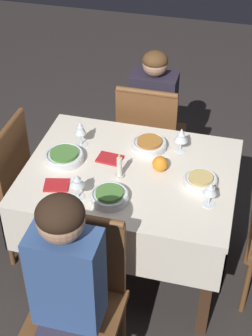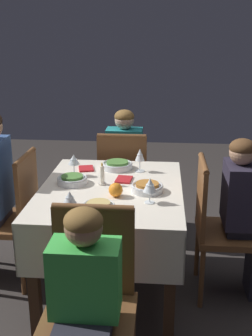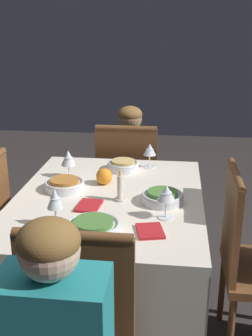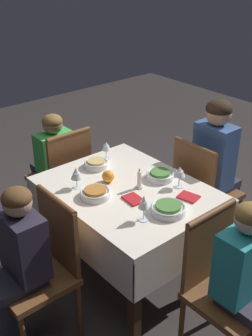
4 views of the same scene
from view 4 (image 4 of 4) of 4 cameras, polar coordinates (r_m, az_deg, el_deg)
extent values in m
plane|color=#332D2B|center=(3.25, 0.22, -14.10)|extent=(8.00, 8.00, 0.00)
cube|color=silver|center=(2.81, 0.25, -3.08)|extent=(1.14, 0.89, 0.04)
cube|color=silver|center=(2.68, -7.01, -9.04)|extent=(1.14, 0.01, 0.28)
cube|color=silver|center=(3.16, 6.34, -2.83)|extent=(1.14, 0.01, 0.28)
cube|color=silver|center=(3.29, -6.18, -1.52)|extent=(0.01, 0.89, 0.28)
cube|color=silver|center=(2.58, 8.60, -10.98)|extent=(0.01, 0.89, 0.28)
cube|color=#3D2616|center=(3.19, -10.87, -7.45)|extent=(0.06, 0.06, 0.71)
cube|color=#3D2616|center=(2.55, 1.18, -17.57)|extent=(0.06, 0.06, 0.71)
cube|color=#3D2616|center=(3.54, -0.41, -3.04)|extent=(0.06, 0.06, 0.71)
cube|color=#3D2616|center=(2.98, 12.25, -10.54)|extent=(0.06, 0.06, 0.71)
cube|color=brown|center=(3.40, 10.98, -3.47)|extent=(0.42, 0.42, 0.04)
cube|color=brown|center=(3.15, 9.09, -0.87)|extent=(0.39, 0.03, 0.45)
cylinder|color=brown|center=(3.05, 9.40, 2.85)|extent=(0.38, 0.04, 0.04)
cylinder|color=brown|center=(3.56, 14.89, -6.69)|extent=(0.03, 0.03, 0.41)
cylinder|color=brown|center=(3.74, 10.33, -4.33)|extent=(0.03, 0.03, 0.41)
cylinder|color=brown|center=(3.31, 11.03, -9.17)|extent=(0.03, 0.03, 0.41)
cylinder|color=brown|center=(3.50, 6.35, -6.47)|extent=(0.03, 0.03, 0.41)
cube|color=brown|center=(2.62, -12.45, -14.48)|extent=(0.42, 0.42, 0.04)
cube|color=brown|center=(2.54, -9.11, -8.59)|extent=(0.39, 0.03, 0.45)
cylinder|color=brown|center=(2.41, -9.51, -4.27)|extent=(0.38, 0.04, 0.04)
cylinder|color=brown|center=(2.96, -10.58, -14.34)|extent=(0.03, 0.03, 0.41)
cylinder|color=brown|center=(2.72, -6.35, -18.52)|extent=(0.03, 0.03, 0.41)
cube|color=brown|center=(2.52, 14.10, -16.80)|extent=(0.42, 0.42, 0.04)
cube|color=brown|center=(2.45, 11.06, -10.40)|extent=(0.03, 0.39, 0.45)
cylinder|color=brown|center=(2.32, 11.56, -6.00)|extent=(0.04, 0.38, 0.04)
cylinder|color=brown|center=(2.65, 7.54, -20.25)|extent=(0.03, 0.03, 0.41)
cylinder|color=brown|center=(2.86, 12.83, -16.34)|extent=(0.03, 0.03, 0.41)
cube|color=brown|center=(3.60, -9.06, -1.47)|extent=(0.42, 0.42, 0.04)
cube|color=brown|center=(3.33, -7.57, 0.94)|extent=(0.03, 0.39, 0.45)
cylinder|color=brown|center=(3.24, -7.82, 4.51)|extent=(0.04, 0.38, 0.04)
cylinder|color=brown|center=(3.93, -7.98, -2.47)|extent=(0.03, 0.03, 0.41)
cylinder|color=brown|center=(3.78, -12.71, -4.27)|extent=(0.03, 0.03, 0.41)
cylinder|color=brown|center=(3.66, -4.78, -4.73)|extent=(0.03, 0.03, 0.41)
cylinder|color=brown|center=(3.50, -9.75, -6.80)|extent=(0.03, 0.03, 0.41)
cube|color=#383342|center=(3.65, 12.73, -5.13)|extent=(0.22, 0.14, 0.45)
cube|color=#383342|center=(3.46, 12.30, -2.10)|extent=(0.24, 0.31, 0.06)
cube|color=#38568E|center=(3.27, 11.86, 1.69)|extent=(0.30, 0.18, 0.50)
sphere|color=tan|center=(3.14, 12.46, 7.28)|extent=(0.19, 0.19, 0.19)
ellipsoid|color=black|center=(3.13, 12.52, 7.85)|extent=(0.19, 0.19, 0.13)
cube|color=#282833|center=(2.71, -15.91, -19.34)|extent=(0.22, 0.14, 0.45)
cube|color=#282833|center=(2.56, -14.92, -14.66)|extent=(0.24, 0.31, 0.06)
cube|color=#282333|center=(2.44, -13.77, -9.95)|extent=(0.30, 0.18, 0.39)
sphere|color=tan|center=(2.29, -14.54, -4.53)|extent=(0.16, 0.16, 0.16)
ellipsoid|color=brown|center=(2.27, -14.62, -3.93)|extent=(0.16, 0.16, 0.11)
cube|color=#383342|center=(2.45, 16.51, -17.27)|extent=(0.31, 0.24, 0.06)
cube|color=teal|center=(2.33, 15.54, -12.26)|extent=(0.18, 0.30, 0.40)
sphere|color=beige|center=(2.17, 16.45, -6.66)|extent=(0.16, 0.16, 0.16)
ellipsoid|color=brown|center=(2.15, 16.55, -6.05)|extent=(0.16, 0.16, 0.11)
cube|color=#282833|center=(3.85, -10.44, -3.01)|extent=(0.14, 0.22, 0.45)
cube|color=#282833|center=(3.66, -10.09, -0.10)|extent=(0.31, 0.24, 0.06)
cube|color=green|center=(3.51, -9.63, 2.20)|extent=(0.18, 0.30, 0.33)
sphere|color=#9E7051|center=(3.41, -9.95, 5.83)|extent=(0.16, 0.16, 0.16)
ellipsoid|color=brown|center=(3.40, -9.99, 6.26)|extent=(0.16, 0.16, 0.11)
cylinder|color=silver|center=(2.92, 4.64, -1.13)|extent=(0.19, 0.19, 0.04)
torus|color=silver|center=(2.91, 4.65, -0.75)|extent=(0.19, 0.19, 0.01)
cylinder|color=#4C7F38|center=(2.91, 4.66, -0.64)|extent=(0.14, 0.14, 0.02)
cylinder|color=white|center=(2.85, 7.15, -2.46)|extent=(0.07, 0.07, 0.00)
cylinder|color=white|center=(2.83, 7.20, -1.74)|extent=(0.01, 0.01, 0.08)
cone|color=white|center=(2.79, 7.29, -0.45)|extent=(0.08, 0.08, 0.07)
cylinder|color=white|center=(2.80, 7.27, -0.70)|extent=(0.05, 0.05, 0.03)
cylinder|color=silver|center=(2.71, -4.19, -3.57)|extent=(0.20, 0.20, 0.04)
torus|color=silver|center=(2.70, -4.21, -3.17)|extent=(0.19, 0.19, 0.01)
cylinder|color=#B2702D|center=(2.70, -4.21, -3.06)|extent=(0.14, 0.14, 0.02)
cylinder|color=white|center=(2.84, -6.63, -2.56)|extent=(0.06, 0.06, 0.00)
cylinder|color=white|center=(2.82, -6.67, -1.96)|extent=(0.01, 0.01, 0.06)
cone|color=white|center=(2.78, -6.75, -0.66)|extent=(0.08, 0.08, 0.08)
cylinder|color=white|center=(2.79, -6.73, -0.95)|extent=(0.05, 0.05, 0.04)
cylinder|color=silver|center=(2.57, 5.76, -5.65)|extent=(0.22, 0.22, 0.04)
torus|color=silver|center=(2.55, 5.78, -5.23)|extent=(0.21, 0.21, 0.01)
cylinder|color=#4C7F38|center=(2.55, 5.79, -5.12)|extent=(0.16, 0.16, 0.02)
cylinder|color=white|center=(2.50, 2.37, -6.89)|extent=(0.07, 0.07, 0.00)
cylinder|color=white|center=(2.48, 2.39, -6.13)|extent=(0.01, 0.01, 0.08)
cone|color=white|center=(2.44, 2.43, -4.57)|extent=(0.07, 0.07, 0.08)
cylinder|color=white|center=(2.45, 2.42, -4.90)|extent=(0.04, 0.04, 0.04)
cylinder|color=silver|center=(3.07, -4.07, 0.43)|extent=(0.18, 0.18, 0.04)
torus|color=silver|center=(3.06, -4.08, 0.79)|extent=(0.18, 0.18, 0.01)
cylinder|color=tan|center=(3.06, -4.08, 0.89)|extent=(0.13, 0.13, 0.02)
cylinder|color=white|center=(3.20, -2.67, 1.34)|extent=(0.07, 0.07, 0.00)
cylinder|color=white|center=(3.18, -2.68, 1.93)|extent=(0.01, 0.01, 0.07)
cone|color=white|center=(3.15, -2.71, 3.03)|extent=(0.07, 0.07, 0.07)
cylinder|color=white|center=(3.16, -2.70, 2.82)|extent=(0.04, 0.04, 0.03)
cylinder|color=beige|center=(2.81, 1.79, -2.61)|extent=(0.05, 0.05, 0.01)
cylinder|color=white|center=(2.78, 1.81, -1.52)|extent=(0.03, 0.03, 0.11)
ellipsoid|color=#F9C64C|center=(2.75, 1.83, -0.28)|extent=(0.01, 0.01, 0.03)
sphere|color=orange|center=(2.86, -2.44, -1.15)|extent=(0.08, 0.08, 0.08)
cube|color=red|center=(2.68, 1.02, -4.25)|extent=(0.15, 0.11, 0.01)
cube|color=red|center=(2.73, 8.46, -3.89)|extent=(0.15, 0.13, 0.01)
camera|label=1|loc=(4.38, 19.94, 30.41)|focal=55.00mm
camera|label=2|loc=(4.50, -25.23, 19.15)|focal=45.00mm
camera|label=3|loc=(1.98, 45.92, 0.02)|focal=45.00mm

